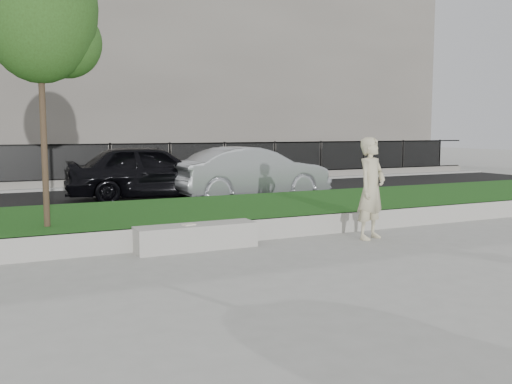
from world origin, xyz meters
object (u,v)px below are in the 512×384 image
man (371,188)px  car_silver (252,173)px  book (189,225)px  young_tree (43,13)px  stone_bench (196,237)px  car_dark (150,171)px

man → car_silver: bearing=63.0°
book → young_tree: 4.33m
stone_bench → car_silver: (3.92, 6.01, 0.59)m
young_tree → car_silver: size_ratio=1.07×
book → car_dark: size_ratio=0.04×
stone_bench → book: (-0.14, -0.03, 0.23)m
young_tree → car_silver: (6.18, 4.83, -3.22)m
stone_bench → young_tree: (-2.26, 1.18, 3.81)m
car_silver → stone_bench: bearing=145.5°
stone_bench → young_tree: size_ratio=0.43×
stone_bench → car_silver: bearing=56.9°
car_dark → young_tree: bearing=156.0°
young_tree → book: bearing=-29.8°
book → car_silver: bearing=42.3°
man → car_silver: 6.59m
young_tree → car_silver: 8.48m
car_dark → book: bearing=175.6°
stone_bench → car_dark: 7.24m
stone_bench → car_dark: car_dark is taller
book → man: bearing=-22.3°
man → book: 3.55m
stone_bench → car_dark: (1.14, 7.12, 0.64)m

